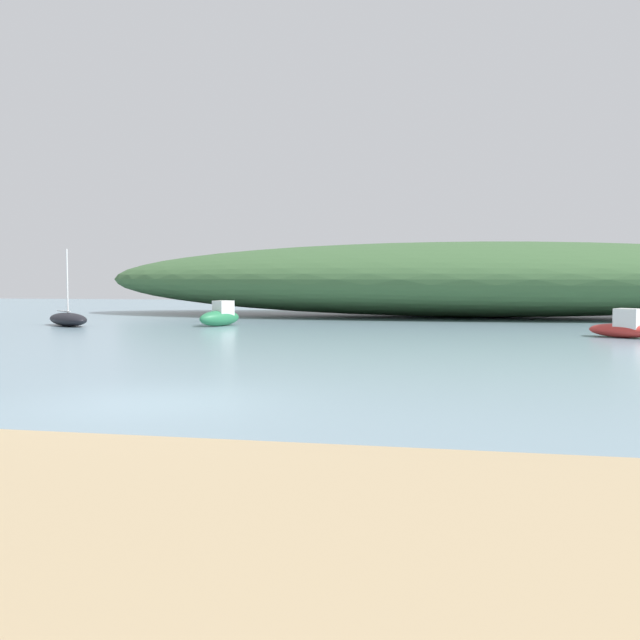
{
  "coord_description": "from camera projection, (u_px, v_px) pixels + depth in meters",
  "views": [
    {
      "loc": [
        5.41,
        -12.29,
        2.29
      ],
      "look_at": [
        2.23,
        3.97,
        1.32
      ],
      "focal_mm": 40.21,
      "sensor_mm": 36.0,
      "label": 1
    }
  ],
  "objects": [
    {
      "name": "ground_plane",
      "position": [
        161.0,
        402.0,
        13.21
      ],
      "size": [
        120.0,
        120.0,
        0.0
      ],
      "primitive_type": "plane",
      "color": "#7A99A8"
    },
    {
      "name": "distant_hill",
      "position": [
        465.0,
        279.0,
        42.69
      ],
      "size": [
        44.78,
        12.45,
        4.44
      ],
      "primitive_type": "ellipsoid",
      "color": "#3D6038",
      "rests_on": "ground"
    },
    {
      "name": "sailboat_centre_water",
      "position": [
        68.0,
        319.0,
        34.32
      ],
      "size": [
        3.46,
        3.08,
        3.68
      ],
      "color": "black",
      "rests_on": "ground"
    },
    {
      "name": "motorboat_near_shore",
      "position": [
        220.0,
        316.0,
        34.25
      ],
      "size": [
        1.86,
        2.58,
        1.21
      ],
      "color": "#287A4C",
      "rests_on": "ground"
    },
    {
      "name": "motorboat_west_reach",
      "position": [
        623.0,
        327.0,
        27.5
      ],
      "size": [
        2.62,
        2.28,
        1.13
      ],
      "color": "#B72D28",
      "rests_on": "ground"
    }
  ]
}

